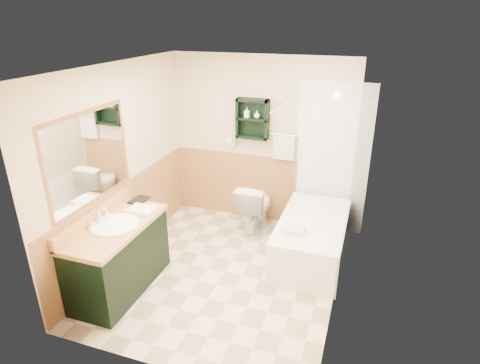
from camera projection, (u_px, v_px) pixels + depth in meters
The scene contains 25 objects.
floor at pixel (225, 272), 4.84m from camera, with size 3.00×3.00×0.00m, color beige.
back_wall at pixel (261, 142), 5.70m from camera, with size 2.60×0.04×2.40m, color beige.
left_wall at pixel (119, 167), 4.77m from camera, with size 0.04×3.00×2.40m, color beige.
right_wall at pixel (347, 197), 3.98m from camera, with size 0.04×3.00×2.40m, color beige.
ceiling at pixel (221, 65), 3.90m from camera, with size 2.60×3.00×0.04m, color white.
wainscot_left at pixel (128, 219), 5.03m from camera, with size 2.98×2.98×1.00m, color tan, non-canonical shape.
wainscot_back at pixel (260, 188), 5.94m from camera, with size 2.58×2.58×1.00m, color tan, non-canonical shape.
mirror_frame at pixel (89, 158), 4.15m from camera, with size 1.30×1.30×1.00m, color #995632, non-canonical shape.
mirror_glass at pixel (90, 158), 4.15m from camera, with size 1.20×1.20×0.90m, color white, non-canonical shape.
tile_right at pixel (348, 183), 4.71m from camera, with size 1.50×1.50×2.10m, color white, non-canonical shape.
tile_back at pixel (333, 160), 5.42m from camera, with size 0.95×0.95×2.10m, color white, non-canonical shape.
tile_accent at pixel (355, 111), 4.38m from camera, with size 1.50×1.50×0.10m, color #12402D, non-canonical shape.
wall_shelf at pixel (252, 119), 5.49m from camera, with size 0.45×0.15×0.55m, color black.
hair_dryer at pixel (233, 141), 5.74m from camera, with size 0.10×0.24×0.18m, color silver, non-canonical shape.
towel_bar at pixel (285, 135), 5.48m from camera, with size 0.40×0.06×0.40m, color silver, non-canonical shape.
curtain_rod at pixel (289, 98), 4.56m from camera, with size 0.03×0.03×1.60m, color silver.
shower_curtain at pixel (289, 163), 5.04m from camera, with size 1.05×1.05×1.70m, color beige, non-canonical shape.
vanity at pixel (119, 257), 4.42m from camera, with size 0.59×1.27×0.80m, color black.
bathtub at pixel (312, 239), 5.04m from camera, with size 0.80×1.50×0.53m, color white.
toilet at pixel (255, 207), 5.67m from camera, with size 0.41×0.73×0.71m, color white.
counter_towel at pixel (142, 210), 4.55m from camera, with size 0.29×0.23×0.04m, color silver.
vanity_book at pixel (132, 191), 4.80m from camera, with size 0.18×0.02×0.24m, color black.
tub_towel at pixel (293, 229), 4.65m from camera, with size 0.25×0.20×0.07m, color silver.
soap_bottle_a at pixel (247, 115), 5.49m from camera, with size 0.06×0.14×0.06m, color white.
soap_bottle_b at pixel (257, 115), 5.45m from camera, with size 0.08×0.10×0.08m, color white.
Camera 1 is at (1.47, -3.76, 2.89)m, focal length 30.00 mm.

